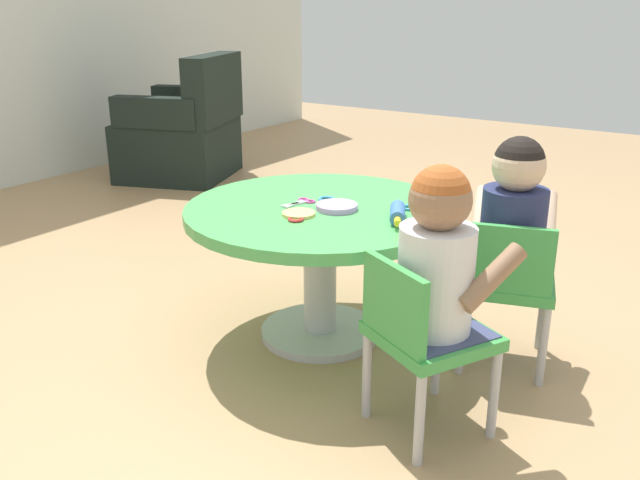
% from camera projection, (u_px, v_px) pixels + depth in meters
% --- Properties ---
extents(ground_plane, '(10.00, 10.00, 0.00)m').
position_uv_depth(ground_plane, '(320.00, 335.00, 2.55)').
color(ground_plane, tan).
extents(craft_table, '(0.96, 0.96, 0.51)m').
position_uv_depth(craft_table, '(320.00, 236.00, 2.42)').
color(craft_table, silver).
rests_on(craft_table, ground).
extents(child_chair_left, '(0.40, 0.40, 0.54)m').
position_uv_depth(child_chair_left, '(422.00, 336.00, 1.89)').
color(child_chair_left, '#B7B7BC').
rests_on(child_chair_left, ground).
extents(seated_child_left, '(0.43, 0.40, 0.51)m').
position_uv_depth(seated_child_left, '(438.00, 258.00, 1.83)').
color(seated_child_left, '#3F4772').
rests_on(seated_child_left, ground).
extents(child_chair_right, '(0.38, 0.38, 0.54)m').
position_uv_depth(child_chair_right, '(507.00, 283.00, 2.24)').
color(child_chair_right, '#B7B7BC').
rests_on(child_chair_right, ground).
extents(seated_child_right, '(0.41, 0.36, 0.51)m').
position_uv_depth(seated_child_right, '(514.00, 215.00, 2.20)').
color(seated_child_right, '#3F4772').
rests_on(seated_child_right, ground).
extents(armchair_dark, '(0.91, 0.92, 0.85)m').
position_uv_depth(armchair_dark, '(184.00, 134.00, 4.74)').
color(armchair_dark, black).
rests_on(armchair_dark, ground).
extents(rolling_pin, '(0.21, 0.13, 0.05)m').
position_uv_depth(rolling_pin, '(398.00, 213.00, 2.22)').
color(rolling_pin, '#3F72CC').
rests_on(rolling_pin, craft_table).
extents(craft_scissors, '(0.14, 0.08, 0.01)m').
position_uv_depth(craft_scissors, '(301.00, 202.00, 2.42)').
color(craft_scissors, silver).
rests_on(craft_scissors, craft_table).
extents(playdough_blob_0, '(0.15, 0.15, 0.02)m').
position_uv_depth(playdough_blob_0, '(337.00, 207.00, 2.34)').
color(playdough_blob_0, '#CC99E5').
rests_on(playdough_blob_0, craft_table).
extents(playdough_blob_1, '(0.11, 0.11, 0.01)m').
position_uv_depth(playdough_blob_1, '(298.00, 214.00, 2.28)').
color(playdough_blob_1, '#F2CC72').
rests_on(playdough_blob_1, craft_table).
extents(cookie_cutter_0, '(0.06, 0.06, 0.01)m').
position_uv_depth(cookie_cutter_0, '(327.00, 199.00, 2.45)').
color(cookie_cutter_0, '#3F99D8').
rests_on(cookie_cutter_0, craft_table).
extents(cookie_cutter_1, '(0.05, 0.05, 0.01)m').
position_uv_depth(cookie_cutter_1, '(296.00, 219.00, 2.23)').
color(cookie_cutter_1, red).
rests_on(cookie_cutter_1, craft_table).
extents(cookie_cutter_2, '(0.06, 0.06, 0.01)m').
position_uv_depth(cookie_cutter_2, '(409.00, 208.00, 2.35)').
color(cookie_cutter_2, '#3F99D8').
rests_on(cookie_cutter_2, craft_table).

